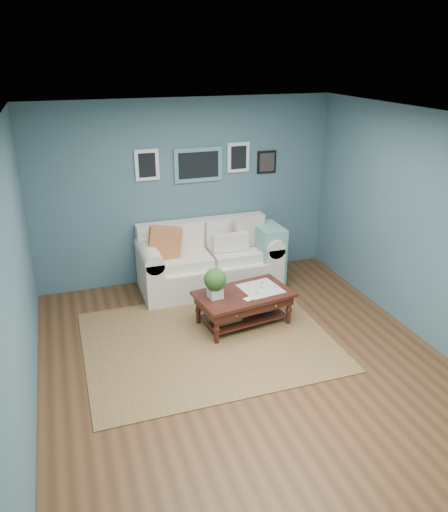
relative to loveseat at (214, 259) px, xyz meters
name	(u,v)px	position (x,y,z in m)	size (l,w,h in m)	color
room_shell	(246,250)	(-0.27, -1.97, 0.93)	(5.00, 5.02, 2.70)	brown
area_rug	(208,341)	(-0.55, -1.48, -0.43)	(2.94, 2.35, 0.01)	brown
loveseat	(214,259)	(0.00, 0.00, 0.00)	(2.08, 0.94, 1.07)	silver
coffee_table	(239,299)	(-0.06, -1.22, -0.06)	(1.29, 0.87, 0.84)	black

